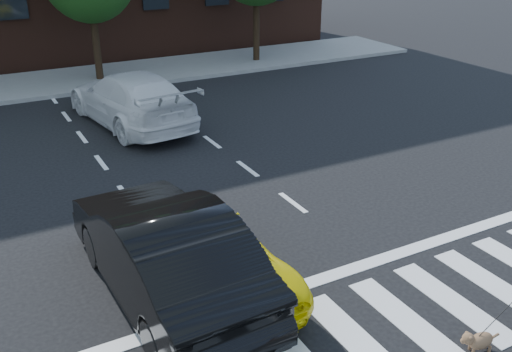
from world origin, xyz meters
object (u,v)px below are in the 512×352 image
Objects in this scene: taxi at (204,253)px; dog at (478,340)px; white_suv at (131,98)px; black_sedan at (165,250)px.

taxi is 4.53m from dog.
white_suv is (1.49, 8.98, 0.21)m from taxi.
taxi is 0.73m from black_sedan.
black_sedan is 5.01m from dog.
taxi is 0.84× the size of black_sedan.
black_sedan is 8.90× the size of dog.
black_sedan is at bearing 1.85° from taxi.
white_suv reaches higher than dog.
black_sedan reaches higher than taxi.
dog is at bearing 132.77° from black_sedan.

